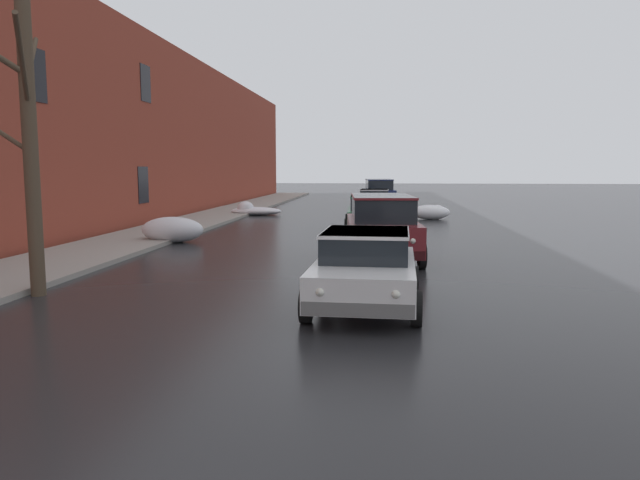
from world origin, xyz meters
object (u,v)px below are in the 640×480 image
Objects in this scene: bare_tree_second_along_sidewalk at (26,128)px; suv_darkblue_queued_behind_truck at (379,192)px; sedan_green_parked_kerbside_mid at (369,212)px; sedan_white_approaching_near_lane at (366,267)px; suv_maroon_parked_kerbside_close at (381,225)px; sedan_silver_parked_far_down_block at (374,202)px.

suv_darkblue_queued_behind_truck is (6.78, 29.29, -2.36)m from bare_tree_second_along_sidewalk.
sedan_white_approaching_near_lane is at bearing -89.11° from sedan_green_parked_kerbside_mid.
suv_maroon_parked_kerbside_close is (0.29, 5.79, 0.24)m from sedan_white_approaching_near_lane.
bare_tree_second_along_sidewalk is 1.57× the size of sedan_green_parked_kerbside_mid.
suv_maroon_parked_kerbside_close reaches higher than sedan_silver_parked_far_down_block.
bare_tree_second_along_sidewalk is 15.11m from sedan_green_parked_kerbside_mid.
bare_tree_second_along_sidewalk is at bearing -107.08° from sedan_silver_parked_far_down_block.
bare_tree_second_along_sidewalk is at bearing -141.75° from suv_maroon_parked_kerbside_close.
suv_maroon_parked_kerbside_close is at bearing 87.14° from sedan_white_approaching_near_lane.
sedan_green_parked_kerbside_mid is at bearing 93.61° from suv_maroon_parked_kerbside_close.
sedan_white_approaching_near_lane is 5.80m from suv_maroon_parked_kerbside_close.
bare_tree_second_along_sidewalk reaches higher than suv_maroon_parked_kerbside_close.
sedan_green_parked_kerbside_mid is at bearing 90.89° from sedan_white_approaching_near_lane.
suv_darkblue_queued_behind_truck is at bearing 88.48° from sedan_silver_parked_far_down_block.
suv_maroon_parked_kerbside_close is (6.95, 5.48, -2.36)m from bare_tree_second_along_sidewalk.
sedan_white_approaching_near_lane is 0.91× the size of suv_darkblue_queued_behind_truck.
sedan_silver_parked_far_down_block is at bearing 72.92° from bare_tree_second_along_sidewalk.
suv_darkblue_queued_behind_truck reaches higher than sedan_silver_parked_far_down_block.
sedan_white_approaching_near_lane is at bearing -89.76° from sedan_silver_parked_far_down_block.
suv_darkblue_queued_behind_truck is (0.12, 29.60, 0.24)m from sedan_white_approaching_near_lane.
sedan_green_parked_kerbside_mid is at bearing 64.32° from bare_tree_second_along_sidewalk.
sedan_silver_parked_far_down_block is at bearing -91.52° from suv_darkblue_queued_behind_truck.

